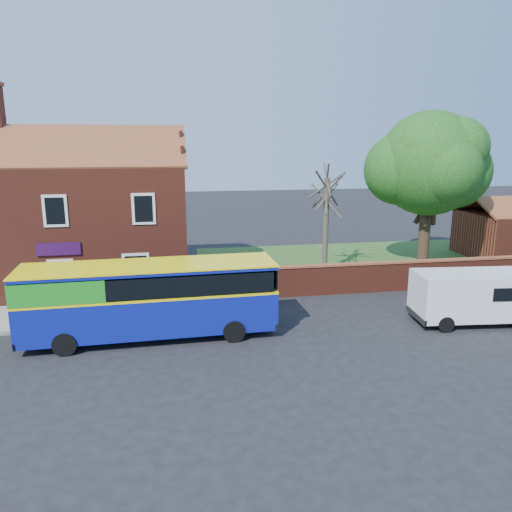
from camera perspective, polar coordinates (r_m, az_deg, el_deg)
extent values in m
plane|color=black|center=(18.52, -3.50, -11.85)|extent=(120.00, 120.00, 0.00)
cube|color=gray|center=(24.30, -21.86, -6.43)|extent=(18.00, 3.50, 0.12)
cube|color=slate|center=(22.70, -22.74, -7.87)|extent=(18.00, 0.15, 0.14)
cube|color=#426B28|center=(34.07, 16.11, -0.55)|extent=(26.00, 12.00, 0.04)
cube|color=maroon|center=(29.02, -20.16, 3.33)|extent=(12.00, 8.00, 6.50)
cube|color=brown|center=(26.69, -21.64, 11.60)|extent=(12.30, 4.08, 2.16)
cube|color=brown|center=(30.62, -20.16, 11.82)|extent=(12.30, 4.08, 2.16)
cube|color=black|center=(24.91, -21.98, 4.80)|extent=(1.10, 0.06, 1.50)
cube|color=#4C0F19|center=(25.59, -21.31, -2.97)|extent=(0.95, 0.04, 2.10)
cube|color=silver|center=(25.59, -21.31, -2.85)|extent=(1.20, 0.06, 2.30)
cube|color=#2F0C38|center=(25.18, -21.64, 0.74)|extent=(2.00, 0.06, 0.60)
cube|color=maroon|center=(28.81, 21.37, -1.94)|extent=(22.00, 0.30, 1.50)
cube|color=brown|center=(28.62, 21.50, -0.39)|extent=(22.00, 0.38, 0.10)
cube|color=#0D1996|center=(20.57, -11.90, -6.10)|extent=(9.99, 2.78, 1.58)
cube|color=yellow|center=(20.32, -12.01, -4.00)|extent=(10.01, 2.80, 0.10)
cube|color=black|center=(20.19, -12.07, -2.71)|extent=(9.59, 2.79, 0.79)
cube|color=green|center=(20.50, -21.26, -3.10)|extent=(3.45, 2.62, 0.84)
cube|color=#0D1996|center=(20.05, -12.14, -1.26)|extent=(9.99, 2.78, 0.14)
cube|color=yellow|center=(20.04, -12.15, -1.04)|extent=(10.03, 2.82, 0.06)
cylinder|color=black|center=(20.02, -21.03, -9.38)|extent=(0.90, 0.31, 0.89)
cylinder|color=black|center=(22.16, -20.11, -7.11)|extent=(0.90, 0.31, 0.89)
cylinder|color=black|center=(19.93, -2.54, -8.56)|extent=(0.90, 0.31, 0.89)
cylinder|color=black|center=(22.08, -3.51, -6.36)|extent=(0.90, 0.31, 0.89)
cube|color=white|center=(23.58, 23.70, -4.06)|extent=(5.31, 2.54, 1.95)
cylinder|color=black|center=(22.33, 20.87, -7.31)|extent=(0.70, 0.28, 0.68)
cylinder|color=black|center=(23.98, 18.93, -5.74)|extent=(0.70, 0.28, 0.68)
cylinder|color=black|center=(25.45, 25.77, -5.27)|extent=(0.70, 0.28, 0.68)
cylinder|color=black|center=(32.24, 18.64, 2.05)|extent=(0.68, 0.68, 3.93)
sphere|color=#387825|center=(31.73, 19.24, 9.95)|extent=(6.16, 6.16, 6.16)
sphere|color=#387825|center=(32.95, 21.65, 8.96)|extent=(4.45, 4.45, 4.45)
sphere|color=#387825|center=(31.45, 16.11, 9.52)|extent=(4.28, 4.28, 4.28)
cylinder|color=#4C4238|center=(29.57, 7.97, 3.36)|extent=(0.32, 0.32, 5.66)
cylinder|color=#4C4238|center=(29.29, 8.09, 7.25)|extent=(0.33, 2.76, 2.22)
cylinder|color=#4C4238|center=(29.31, 8.08, 6.86)|extent=(1.44, 2.04, 2.03)
cylinder|color=#4C4238|center=(29.27, 8.11, 7.64)|extent=(2.32, 1.06, 2.25)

